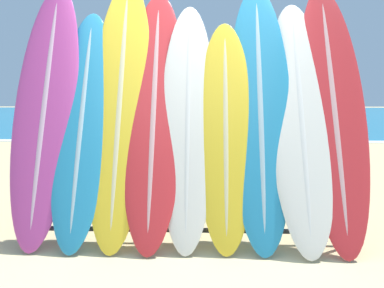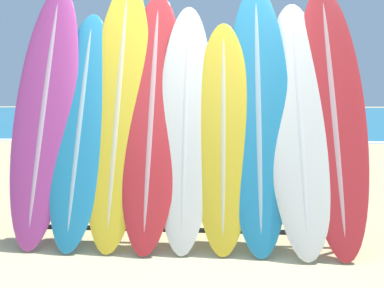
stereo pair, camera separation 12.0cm
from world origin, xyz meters
The scene contains 15 objects.
ground_plane centered at (0.00, 0.00, 0.00)m, with size 160.00×160.00×0.00m, color tan.
ocean_water centered at (0.00, 38.34, 0.00)m, with size 120.00×60.00×0.01m.
surfboard_rack centered at (0.06, 0.55, 0.44)m, with size 2.95×0.04×0.79m.
surfboard_slot_0 centered at (-1.25, 0.68, 1.21)m, with size 0.57×0.97×2.43m.
surfboard_slot_1 centered at (-0.91, 0.64, 1.08)m, with size 0.52×0.95×2.15m.
surfboard_slot_2 centered at (-0.57, 0.71, 1.25)m, with size 0.57×1.06×2.50m.
surfboard_slot_3 centered at (-0.26, 0.68, 1.18)m, with size 0.56×1.07×2.35m.
surfboard_slot_4 centered at (0.05, 0.64, 1.10)m, with size 0.50×0.90×2.20m.
surfboard_slot_5 centered at (0.39, 0.60, 1.01)m, with size 0.51×0.82×2.02m.
surfboard_slot_6 centered at (0.70, 0.69, 1.20)m, with size 0.57×1.02×2.41m.
surfboard_slot_7 centered at (1.06, 0.67, 1.12)m, with size 0.57×1.10×2.24m.
surfboard_slot_8 centered at (1.36, 0.71, 1.21)m, with size 0.57×1.14×2.42m.
person_near_water centered at (0.63, 3.25, 0.85)m, with size 0.26×0.26×1.55m.
person_mid_beach centered at (-1.13, 2.59, 0.99)m, with size 0.31×0.25×1.82m.
person_far_left centered at (2.41, 6.57, 0.98)m, with size 0.31×0.28×1.80m.
Camera 2 is at (0.34, -2.70, 1.28)m, focal length 35.00 mm.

